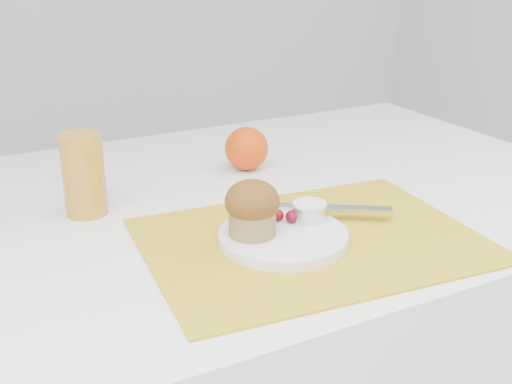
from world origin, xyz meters
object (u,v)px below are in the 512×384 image
juice_glass (84,175)px  muffin (252,208)px  table (254,378)px  plate (283,237)px  orange (247,149)px

juice_glass → muffin: juice_glass is taller
table → muffin: bearing=-118.4°
table → muffin: 0.48m
table → juice_glass: 0.52m
plate → muffin: 0.06m
table → muffin: muffin is taller
juice_glass → muffin: (0.17, -0.22, -0.01)m
table → juice_glass: size_ratio=9.47×
table → muffin: size_ratio=15.47×
plate → orange: (0.10, 0.30, 0.03)m
orange → juice_glass: bearing=-167.7°
plate → juice_glass: (-0.21, 0.23, 0.05)m
muffin → table: bearing=61.6°
orange → muffin: 0.32m
plate → juice_glass: bearing=132.2°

